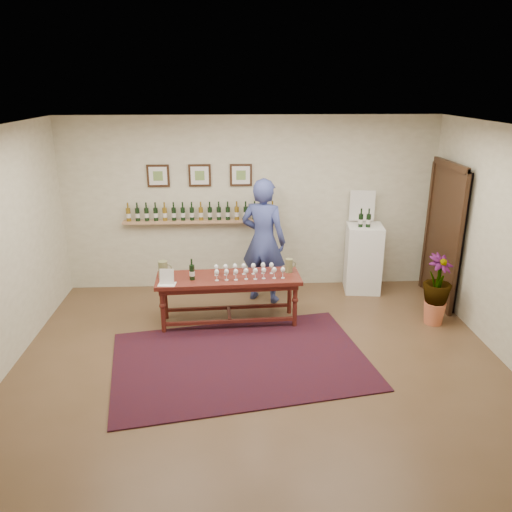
{
  "coord_description": "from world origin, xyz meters",
  "views": [
    {
      "loc": [
        -0.33,
        -5.39,
        3.25
      ],
      "look_at": [
        0.0,
        0.8,
        1.1
      ],
      "focal_mm": 35.0,
      "sensor_mm": 36.0,
      "label": 1
    }
  ],
  "objects_px": {
    "tasting_table": "(229,283)",
    "person": "(263,241)",
    "display_pedestal": "(363,258)",
    "potted_plant": "(437,290)"
  },
  "relations": [
    {
      "from": "display_pedestal",
      "to": "potted_plant",
      "type": "relative_size",
      "value": 1.25
    },
    {
      "from": "person",
      "to": "tasting_table",
      "type": "bearing_deg",
      "value": 79.81
    },
    {
      "from": "tasting_table",
      "to": "person",
      "type": "xyz_separation_m",
      "value": [
        0.54,
        0.79,
        0.37
      ]
    },
    {
      "from": "potted_plant",
      "to": "person",
      "type": "relative_size",
      "value": 0.46
    },
    {
      "from": "display_pedestal",
      "to": "person",
      "type": "distance_m",
      "value": 1.73
    },
    {
      "from": "tasting_table",
      "to": "person",
      "type": "bearing_deg",
      "value": 52.85
    },
    {
      "from": "tasting_table",
      "to": "person",
      "type": "height_order",
      "value": "person"
    },
    {
      "from": "display_pedestal",
      "to": "tasting_table",
      "type": "bearing_deg",
      "value": -153.49
    },
    {
      "from": "tasting_table",
      "to": "person",
      "type": "relative_size",
      "value": 1.04
    },
    {
      "from": "person",
      "to": "display_pedestal",
      "type": "bearing_deg",
      "value": -145.31
    }
  ]
}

